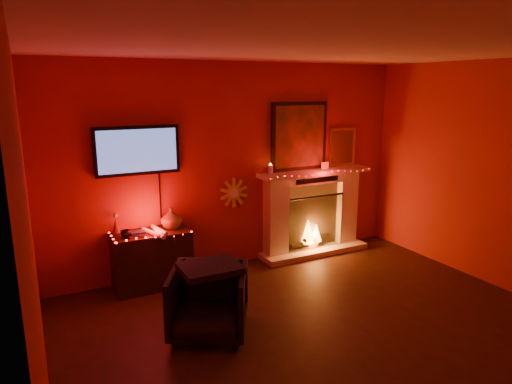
{
  "coord_description": "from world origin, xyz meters",
  "views": [
    {
      "loc": [
        -2.48,
        -2.92,
        2.38
      ],
      "look_at": [
        -0.12,
        1.7,
        1.18
      ],
      "focal_mm": 32.0,
      "sensor_mm": 36.0,
      "label": 1
    }
  ],
  "objects_px": {
    "sunburst_clock": "(234,193)",
    "armchair": "(209,302)",
    "fireplace": "(312,204)",
    "tv": "(137,151)",
    "console_table": "(153,256)"
  },
  "relations": [
    {
      "from": "tv",
      "to": "sunburst_clock",
      "type": "relative_size",
      "value": 3.1
    },
    {
      "from": "fireplace",
      "to": "armchair",
      "type": "height_order",
      "value": "fireplace"
    },
    {
      "from": "console_table",
      "to": "tv",
      "type": "bearing_deg",
      "value": 109.05
    },
    {
      "from": "sunburst_clock",
      "to": "armchair",
      "type": "distance_m",
      "value": 1.96
    },
    {
      "from": "fireplace",
      "to": "sunburst_clock",
      "type": "height_order",
      "value": "fireplace"
    },
    {
      "from": "fireplace",
      "to": "tv",
      "type": "distance_m",
      "value": 2.61
    },
    {
      "from": "fireplace",
      "to": "sunburst_clock",
      "type": "distance_m",
      "value": 1.23
    },
    {
      "from": "fireplace",
      "to": "tv",
      "type": "bearing_deg",
      "value": 178.5
    },
    {
      "from": "console_table",
      "to": "armchair",
      "type": "height_order",
      "value": "console_table"
    },
    {
      "from": "sunburst_clock",
      "to": "console_table",
      "type": "distance_m",
      "value": 1.35
    },
    {
      "from": "sunburst_clock",
      "to": "armchair",
      "type": "height_order",
      "value": "sunburst_clock"
    },
    {
      "from": "tv",
      "to": "armchair",
      "type": "relative_size",
      "value": 1.66
    },
    {
      "from": "sunburst_clock",
      "to": "fireplace",
      "type": "bearing_deg",
      "value": -4.37
    },
    {
      "from": "fireplace",
      "to": "armchair",
      "type": "bearing_deg",
      "value": -146.0
    },
    {
      "from": "console_table",
      "to": "armchair",
      "type": "relative_size",
      "value": 1.28
    }
  ]
}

